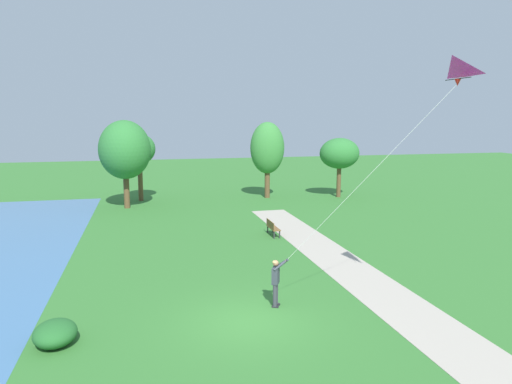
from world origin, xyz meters
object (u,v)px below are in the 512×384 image
Objects in this scene: park_bench_near_walkway at (272,227)px; tree_treeline_center at (125,150)px; person_kite_flyer at (276,279)px; tree_lakeside_near at (340,154)px; tree_behind_path at (267,148)px; tree_lakeside_far at (139,150)px; lakeside_shrub at (55,333)px; flying_kite at (450,72)px.

tree_treeline_center is at bearing 128.98° from park_bench_near_walkway.
person_kite_flyer is at bearing -104.18° from park_bench_near_walkway.
person_kite_flyer is at bearing -117.98° from tree_lakeside_near.
tree_lakeside_near is 0.76× the size of tree_treeline_center.
tree_behind_path is 1.17× the size of tree_lakeside_far.
park_bench_near_walkway is 0.99× the size of lakeside_shrub.
person_kite_flyer is at bearing -103.52° from tree_behind_path.
flying_kite is at bearing -28.26° from person_kite_flyer.
tree_behind_path is (-5.93, 1.02, 0.47)m from tree_lakeside_near.
tree_lakeside_near is 6.04m from tree_behind_path.
tree_lakeside_far is at bearing 71.44° from tree_treeline_center.
park_bench_near_walkway is at bearing 75.82° from person_kite_flyer.
park_bench_near_walkway is (2.51, 9.92, -0.54)m from person_kite_flyer.
flying_kite is at bearing -91.34° from tree_behind_path.
tree_lakeside_far reaches higher than lakeside_shrub.
park_bench_near_walkway is 0.24× the size of tree_behind_path.
tree_treeline_center reaches higher than tree_lakeside_far.
lakeside_shrub is at bearing -129.40° from tree_lakeside_near.
tree_lakeside_near is at bearing -9.78° from tree_behind_path.
tree_lakeside_far is (-4.91, 23.23, 3.05)m from person_kite_flyer.
tree_lakeside_near is 17.23m from tree_treeline_center.
flying_kite reaches higher than park_bench_near_walkway.
tree_lakeside_far reaches higher than tree_lakeside_near.
tree_treeline_center is (-10.67, 22.86, -3.84)m from flying_kite.
tree_lakeside_far reaches higher than park_bench_near_walkway.
person_kite_flyer is 1.21× the size of park_bench_near_walkway.
tree_behind_path is 4.11× the size of lakeside_shrub.
tree_treeline_center is at bearing -169.96° from tree_behind_path.
tree_treeline_center is (-11.25, -1.99, 0.21)m from tree_behind_path.
person_kite_flyer is 0.28× the size of tree_treeline_center.
tree_treeline_center reaches higher than lakeside_shrub.
tree_lakeside_near is (6.52, 23.83, -4.51)m from flying_kite.
park_bench_near_walkway is 14.69m from tree_lakeside_near.
flying_kite is 1.06× the size of tree_treeline_center.
person_kite_flyer reaches higher than park_bench_near_walkway.
flying_kite is at bearing -105.29° from tree_lakeside_near.
park_bench_near_walkway is at bearing 49.02° from lakeside_shrub.
park_bench_near_walkway is 0.28× the size of tree_lakeside_far.
park_bench_near_walkway is at bearing -102.99° from tree_behind_path.
flying_kite is at bearing -69.42° from tree_lakeside_far.
tree_lakeside_near is at bearing 50.60° from lakeside_shrub.
park_bench_near_walkway is at bearing 100.32° from flying_kite.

